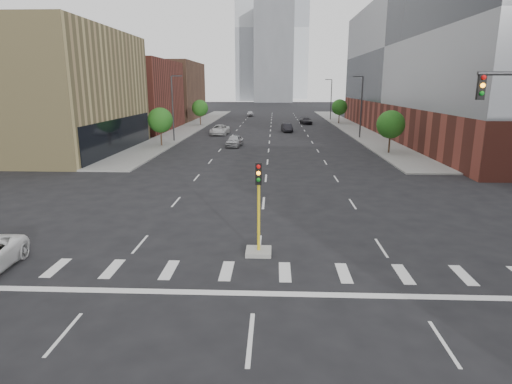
# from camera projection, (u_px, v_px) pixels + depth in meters

# --- Properties ---
(ground) EXTENTS (400.00, 400.00, 0.00)m
(ground) POSITION_uv_depth(u_px,v_px,m) (246.00, 381.00, 11.54)
(ground) COLOR black
(ground) RESTS_ON ground
(sidewalk_left_far) EXTENTS (5.00, 92.00, 0.15)m
(sidewalk_left_far) POSITION_uv_depth(u_px,v_px,m) (195.00, 126.00, 83.87)
(sidewalk_left_far) COLOR gray
(sidewalk_left_far) RESTS_ON ground
(sidewalk_right_far) EXTENTS (5.00, 92.00, 0.15)m
(sidewalk_right_far) POSITION_uv_depth(u_px,v_px,m) (348.00, 126.00, 82.62)
(sidewalk_right_far) COLOR gray
(sidewalk_right_far) RESTS_ON ground
(building_left_mid) EXTENTS (20.00, 24.00, 14.00)m
(building_left_mid) POSITION_uv_depth(u_px,v_px,m) (33.00, 92.00, 49.75)
(building_left_mid) COLOR tan
(building_left_mid) RESTS_ON ground
(building_left_far_a) EXTENTS (20.00, 22.00, 12.00)m
(building_left_far_a) POSITION_uv_depth(u_px,v_px,m) (115.00, 96.00, 75.19)
(building_left_far_a) COLOR brown
(building_left_far_a) RESTS_ON ground
(building_left_far_b) EXTENTS (20.00, 24.00, 13.00)m
(building_left_far_b) POSITION_uv_depth(u_px,v_px,m) (155.00, 91.00, 100.27)
(building_left_far_b) COLOR brown
(building_left_far_b) RESTS_ON ground
(building_right_main) EXTENTS (24.00, 70.00, 22.00)m
(building_right_main) POSITION_uv_depth(u_px,v_px,m) (462.00, 64.00, 65.79)
(building_right_main) COLOR brown
(building_right_main) RESTS_ON ground
(tower_left) EXTENTS (22.00, 22.00, 70.00)m
(tower_left) POSITION_uv_depth(u_px,v_px,m) (258.00, 30.00, 216.60)
(tower_left) COLOR #B2B7BC
(tower_left) RESTS_ON ground
(tower_right) EXTENTS (20.00, 20.00, 80.00)m
(tower_right) POSITION_uv_depth(u_px,v_px,m) (291.00, 29.00, 253.40)
(tower_right) COLOR #B2B7BC
(tower_right) RESTS_ON ground
(tower_mid) EXTENTS (18.00, 18.00, 44.00)m
(tower_mid) POSITION_uv_depth(u_px,v_px,m) (274.00, 54.00, 200.04)
(tower_mid) COLOR slate
(tower_mid) RESTS_ON ground
(median_traffic_signal) EXTENTS (1.20, 1.20, 4.40)m
(median_traffic_signal) POSITION_uv_depth(u_px,v_px,m) (259.00, 234.00, 19.99)
(median_traffic_signal) COLOR #999993
(median_traffic_signal) RESTS_ON ground
(streetlight_right_a) EXTENTS (1.60, 0.22, 9.07)m
(streetlight_right_a) POSITION_uv_depth(u_px,v_px,m) (361.00, 104.00, 63.07)
(streetlight_right_a) COLOR #2D2D30
(streetlight_right_a) RESTS_ON ground
(streetlight_right_b) EXTENTS (1.60, 0.22, 9.07)m
(streetlight_right_b) POSITION_uv_depth(u_px,v_px,m) (331.00, 98.00, 96.99)
(streetlight_right_b) COLOR #2D2D30
(streetlight_right_b) RESTS_ON ground
(streetlight_left) EXTENTS (1.60, 0.22, 9.07)m
(streetlight_left) POSITION_uv_depth(u_px,v_px,m) (173.00, 106.00, 59.34)
(streetlight_left) COLOR #2D2D30
(streetlight_left) RESTS_ON ground
(tree_left_near) EXTENTS (3.20, 3.20, 4.85)m
(tree_left_near) POSITION_uv_depth(u_px,v_px,m) (160.00, 120.00, 54.91)
(tree_left_near) COLOR #382619
(tree_left_near) RESTS_ON ground
(tree_left_far) EXTENTS (3.20, 3.20, 4.85)m
(tree_left_far) POSITION_uv_depth(u_px,v_px,m) (200.00, 108.00, 83.99)
(tree_left_far) COLOR #382619
(tree_left_far) RESTS_ON ground
(tree_right_near) EXTENTS (3.20, 3.20, 4.85)m
(tree_right_near) POSITION_uv_depth(u_px,v_px,m) (391.00, 124.00, 48.90)
(tree_right_near) COLOR #382619
(tree_right_near) RESTS_ON ground
(tree_right_far) EXTENTS (3.20, 3.20, 4.85)m
(tree_right_far) POSITION_uv_depth(u_px,v_px,m) (339.00, 107.00, 87.67)
(tree_right_far) COLOR #382619
(tree_right_far) RESTS_ON ground
(car_near_left) EXTENTS (2.29, 4.58, 1.50)m
(car_near_left) POSITION_uv_depth(u_px,v_px,m) (234.00, 141.00, 55.53)
(car_near_left) COLOR #A1A2A6
(car_near_left) RESTS_ON ground
(car_mid_right) EXTENTS (2.05, 4.44, 1.41)m
(car_mid_right) POSITION_uv_depth(u_px,v_px,m) (287.00, 128.00, 73.06)
(car_mid_right) COLOR black
(car_mid_right) RESTS_ON ground
(car_far_left) EXTENTS (2.84, 5.71, 1.55)m
(car_far_left) POSITION_uv_depth(u_px,v_px,m) (220.00, 130.00, 68.92)
(car_far_left) COLOR #BDBDBD
(car_far_left) RESTS_ON ground
(car_deep_right) EXTENTS (2.60, 4.99, 1.38)m
(car_deep_right) POSITION_uv_depth(u_px,v_px,m) (306.00, 121.00, 87.46)
(car_deep_right) COLOR black
(car_deep_right) RESTS_ON ground
(car_distant) EXTENTS (1.79, 4.04, 1.35)m
(car_distant) POSITION_uv_depth(u_px,v_px,m) (250.00, 114.00, 109.91)
(car_distant) COLOR #BABABF
(car_distant) RESTS_ON ground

